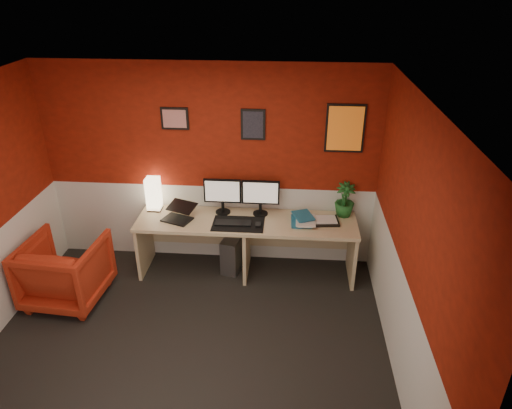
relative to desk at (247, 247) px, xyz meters
The scene contains 24 objects.
ground 1.53m from the desk, 108.50° to the right, with size 4.00×3.50×0.01m, color black.
ceiling 2.60m from the desk, 108.50° to the right, with size 4.00×3.50×0.01m, color white.
wall_back 1.06m from the desk, 143.72° to the left, with size 4.00×0.01×2.50m, color #991F0D.
wall_right 2.26m from the desk, 42.56° to the right, with size 0.01×3.50×2.50m, color #991F0D.
wainscot_back 0.60m from the desk, 144.12° to the left, with size 4.00×0.01×1.00m, color silver.
wainscot_right 2.08m from the desk, 42.65° to the right, with size 0.01×3.50×1.00m, color silver.
desk is the anchor object (origin of this frame).
shoji_lamp 1.30m from the desk, behind, with size 0.16×0.16×0.40m, color #FFE5B2.
laptop 0.95m from the desk, behind, with size 0.33×0.23×0.22m, color black.
monitor_left 0.74m from the desk, 149.33° to the left, with size 0.45×0.06×0.58m, color black.
monitor_right 0.70m from the desk, 48.65° to the left, with size 0.45×0.06×0.58m, color black.
desk_mat 0.39m from the desk, 132.60° to the right, with size 0.60×0.38×0.01m, color black.
keyboard 0.42m from the desk, 146.86° to the right, with size 0.42×0.14×0.02m, color black.
mouse 0.43m from the desk, 41.20° to the right, with size 0.06×0.10×0.03m, color black.
book_bottom 0.65m from the desk, ahead, with size 0.24×0.32×0.03m, color #1D6387.
book_middle 0.71m from the desk, ahead, with size 0.23×0.31×0.02m, color silver.
book_top 0.71m from the desk, ahead, with size 0.21×0.28×0.03m, color #1D6387.
zen_tray 0.98m from the desk, ahead, with size 0.35×0.25×0.03m, color black.
potted_plant 1.31m from the desk, 10.93° to the left, with size 0.23×0.23×0.42m, color #19591E.
pc_tower 0.24m from the desk, 151.44° to the left, with size 0.20×0.45×0.45m, color #99999E.
armchair 2.08m from the desk, 161.24° to the right, with size 0.81×0.83×0.76m, color red.
art_left 1.74m from the desk, 158.73° to the left, with size 0.32×0.02×0.26m, color red.
art_center 1.47m from the desk, 80.54° to the left, with size 0.28×0.02×0.36m, color black.
art_right 1.82m from the desk, 16.77° to the left, with size 0.44×0.02×0.56m, color orange.
Camera 1 is at (0.96, -3.37, 3.40)m, focal length 32.60 mm.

